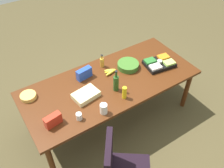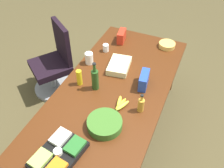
{
  "view_description": "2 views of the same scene",
  "coord_description": "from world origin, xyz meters",
  "px_view_note": "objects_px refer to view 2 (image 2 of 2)",
  "views": [
    {
      "loc": [
        1.32,
        2.06,
        3.0
      ],
      "look_at": [
        0.04,
        0.09,
        0.8
      ],
      "focal_mm": 38.95,
      "sensor_mm": 36.0,
      "label": 1
    },
    {
      "loc": [
        -1.57,
        -0.7,
        2.51
      ],
      "look_at": [
        0.05,
        0.0,
        0.85
      ],
      "focal_mm": 39.47,
      "sensor_mm": 36.0,
      "label": 2
    }
  ],
  "objects_px": {
    "veggie_tray": "(58,154)",
    "banana_bunch": "(121,104)",
    "wine_bottle": "(95,79)",
    "office_chair": "(55,67)",
    "mustard_bottle": "(79,78)",
    "conference_table": "(110,99)",
    "paper_cup": "(106,48)",
    "salad_bowl": "(105,124)",
    "dressing_bottle": "(141,105)",
    "chip_bag_blue": "(144,80)",
    "mayo_jar": "(89,58)",
    "chip_bowl": "(167,45)",
    "chip_bag_red": "(122,36)",
    "sheet_cake": "(119,66)"
  },
  "relations": [
    {
      "from": "conference_table",
      "to": "paper_cup",
      "type": "relative_size",
      "value": 26.97
    },
    {
      "from": "wine_bottle",
      "to": "veggie_tray",
      "type": "bearing_deg",
      "value": -174.4
    },
    {
      "from": "office_chair",
      "to": "chip_bowl",
      "type": "relative_size",
      "value": 4.98
    },
    {
      "from": "paper_cup",
      "to": "chip_bowl",
      "type": "xyz_separation_m",
      "value": [
        0.38,
        -0.66,
        -0.02
      ]
    },
    {
      "from": "sheet_cake",
      "to": "veggie_tray",
      "type": "height_order",
      "value": "veggie_tray"
    },
    {
      "from": "paper_cup",
      "to": "dressing_bottle",
      "type": "bearing_deg",
      "value": -136.73
    },
    {
      "from": "mayo_jar",
      "to": "salad_bowl",
      "type": "bearing_deg",
      "value": -144.31
    },
    {
      "from": "mayo_jar",
      "to": "dressing_bottle",
      "type": "bearing_deg",
      "value": -120.08
    },
    {
      "from": "wine_bottle",
      "to": "chip_bowl",
      "type": "bearing_deg",
      "value": -25.55
    },
    {
      "from": "salad_bowl",
      "to": "office_chair",
      "type": "bearing_deg",
      "value": 52.78
    },
    {
      "from": "chip_bowl",
      "to": "dressing_bottle",
      "type": "bearing_deg",
      "value": -178.31
    },
    {
      "from": "veggie_tray",
      "to": "salad_bowl",
      "type": "xyz_separation_m",
      "value": [
        0.41,
        -0.21,
        0.0
      ]
    },
    {
      "from": "office_chair",
      "to": "sheet_cake",
      "type": "bearing_deg",
      "value": -95.33
    },
    {
      "from": "wine_bottle",
      "to": "banana_bunch",
      "type": "bearing_deg",
      "value": -110.38
    },
    {
      "from": "wine_bottle",
      "to": "mustard_bottle",
      "type": "bearing_deg",
      "value": 92.93
    },
    {
      "from": "mustard_bottle",
      "to": "paper_cup",
      "type": "height_order",
      "value": "mustard_bottle"
    },
    {
      "from": "sheet_cake",
      "to": "chip_bowl",
      "type": "relative_size",
      "value": 1.6
    },
    {
      "from": "veggie_tray",
      "to": "mayo_jar",
      "type": "bearing_deg",
      "value": 15.75
    },
    {
      "from": "conference_table",
      "to": "paper_cup",
      "type": "height_order",
      "value": "paper_cup"
    },
    {
      "from": "conference_table",
      "to": "chip_bag_blue",
      "type": "bearing_deg",
      "value": -45.29
    },
    {
      "from": "conference_table",
      "to": "dressing_bottle",
      "type": "distance_m",
      "value": 0.38
    },
    {
      "from": "paper_cup",
      "to": "chip_bag_red",
      "type": "bearing_deg",
      "value": -18.23
    },
    {
      "from": "chip_bag_blue",
      "to": "paper_cup",
      "type": "distance_m",
      "value": 0.73
    },
    {
      "from": "office_chair",
      "to": "salad_bowl",
      "type": "height_order",
      "value": "office_chair"
    },
    {
      "from": "chip_bag_red",
      "to": "dressing_bottle",
      "type": "xyz_separation_m",
      "value": [
        -1.01,
        -0.6,
        0.01
      ]
    },
    {
      "from": "banana_bunch",
      "to": "veggie_tray",
      "type": "bearing_deg",
      "value": 160.45
    },
    {
      "from": "conference_table",
      "to": "banana_bunch",
      "type": "height_order",
      "value": "banana_bunch"
    },
    {
      "from": "sheet_cake",
      "to": "salad_bowl",
      "type": "bearing_deg",
      "value": -166.63
    },
    {
      "from": "mustard_bottle",
      "to": "banana_bunch",
      "type": "xyz_separation_m",
      "value": [
        -0.11,
        -0.5,
        -0.06
      ]
    },
    {
      "from": "mustard_bottle",
      "to": "salad_bowl",
      "type": "bearing_deg",
      "value": -130.36
    },
    {
      "from": "conference_table",
      "to": "mustard_bottle",
      "type": "distance_m",
      "value": 0.38
    },
    {
      "from": "conference_table",
      "to": "mayo_jar",
      "type": "height_order",
      "value": "mayo_jar"
    },
    {
      "from": "veggie_tray",
      "to": "banana_bunch",
      "type": "relative_size",
      "value": 2.3
    },
    {
      "from": "dressing_bottle",
      "to": "chip_bag_blue",
      "type": "distance_m",
      "value": 0.35
    },
    {
      "from": "chip_bag_red",
      "to": "paper_cup",
      "type": "xyz_separation_m",
      "value": [
        -0.28,
        0.09,
        -0.02
      ]
    },
    {
      "from": "mustard_bottle",
      "to": "paper_cup",
      "type": "bearing_deg",
      "value": -0.39
    },
    {
      "from": "dressing_bottle",
      "to": "chip_bowl",
      "type": "relative_size",
      "value": 1.02
    },
    {
      "from": "chip_bag_blue",
      "to": "chip_bowl",
      "type": "relative_size",
      "value": 1.1
    },
    {
      "from": "chip_bag_blue",
      "to": "banana_bunch",
      "type": "bearing_deg",
      "value": 163.01
    },
    {
      "from": "chip_bag_blue",
      "to": "paper_cup",
      "type": "bearing_deg",
      "value": 56.83
    },
    {
      "from": "wine_bottle",
      "to": "chip_bowl",
      "type": "relative_size",
      "value": 1.6
    },
    {
      "from": "mayo_jar",
      "to": "chip_bag_blue",
      "type": "xyz_separation_m",
      "value": [
        -0.11,
        -0.68,
        0.01
      ]
    },
    {
      "from": "mayo_jar",
      "to": "wine_bottle",
      "type": "height_order",
      "value": "wine_bottle"
    },
    {
      "from": "banana_bunch",
      "to": "salad_bowl",
      "type": "xyz_separation_m",
      "value": [
        -0.28,
        0.04,
        0.01
      ]
    },
    {
      "from": "salad_bowl",
      "to": "wine_bottle",
      "type": "relative_size",
      "value": 0.97
    },
    {
      "from": "dressing_bottle",
      "to": "chip_bag_blue",
      "type": "height_order",
      "value": "dressing_bottle"
    },
    {
      "from": "wine_bottle",
      "to": "chip_bowl",
      "type": "distance_m",
      "value": 1.13
    },
    {
      "from": "office_chair",
      "to": "banana_bunch",
      "type": "height_order",
      "value": "office_chair"
    },
    {
      "from": "chip_bowl",
      "to": "office_chair",
      "type": "bearing_deg",
      "value": 111.15
    },
    {
      "from": "chip_bag_blue",
      "to": "veggie_tray",
      "type": "bearing_deg",
      "value": 161.31
    }
  ]
}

